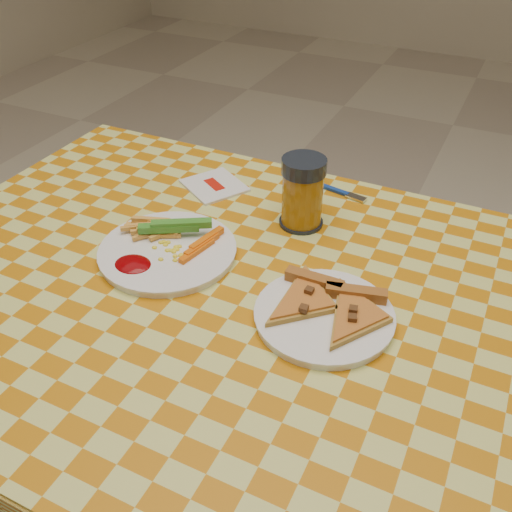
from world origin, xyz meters
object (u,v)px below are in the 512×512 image
(table, at_px, (248,325))
(plate_left, at_px, (168,252))
(plate_right, at_px, (324,317))
(drink_glass, at_px, (303,193))

(table, height_order, plate_left, plate_left)
(plate_right, bearing_deg, drink_glass, 119.64)
(table, bearing_deg, plate_left, 169.87)
(plate_left, height_order, drink_glass, drink_glass)
(plate_right, relative_size, drink_glass, 1.55)
(plate_left, bearing_deg, drink_glass, 48.65)
(table, relative_size, drink_glass, 9.34)
(table, bearing_deg, plate_right, -2.86)
(table, height_order, plate_right, plate_right)
(plate_right, distance_m, drink_glass, 0.28)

